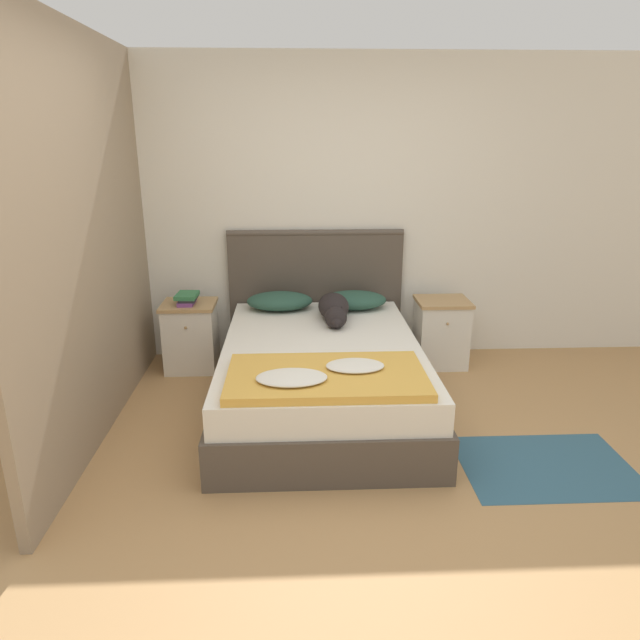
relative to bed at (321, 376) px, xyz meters
name	(u,v)px	position (x,y,z in m)	size (l,w,h in m)	color
ground_plane	(341,485)	(0.07, -0.99, -0.25)	(16.00, 16.00, 0.00)	tan
wall_back	(323,212)	(0.07, 1.14, 1.03)	(9.00, 0.06, 2.55)	silver
wall_side_left	(99,234)	(-1.48, 0.06, 1.03)	(0.06, 3.10, 2.55)	gray
bed	(321,376)	(0.00, 0.00, 0.00)	(1.44, 2.09, 0.50)	#4C4238
headboard	(316,291)	(0.00, 1.07, 0.34)	(1.52, 0.06, 1.14)	#4C4238
nightstand_left	(191,336)	(-1.06, 0.77, 0.05)	(0.44, 0.40, 0.58)	silver
nightstand_right	(441,332)	(1.06, 0.77, 0.05)	(0.44, 0.40, 0.58)	silver
pillow_left	(280,301)	(-0.31, 0.82, 0.33)	(0.55, 0.35, 0.15)	#284C3D
pillow_right	(354,300)	(0.31, 0.82, 0.33)	(0.55, 0.35, 0.15)	#284C3D
quilt	(325,376)	(-0.01, -0.66, 0.29)	(1.19, 0.67, 0.09)	gold
dog	(334,309)	(0.13, 0.52, 0.35)	(0.24, 0.65, 0.20)	black
book_stack	(187,298)	(-1.07, 0.76, 0.38)	(0.18, 0.24, 0.08)	#703D7F
rug	(546,466)	(1.32, -0.85, -0.25)	(1.02, 0.73, 0.00)	#335B70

